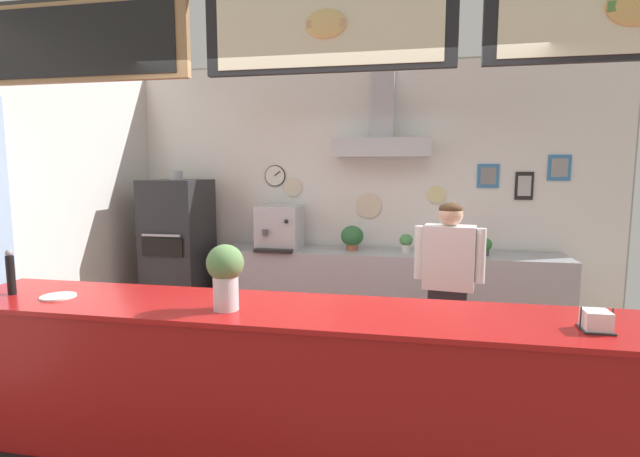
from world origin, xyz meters
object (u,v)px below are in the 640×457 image
object	(u,v)px
shop_worker	(448,288)
espresso_machine	(280,228)
potted_oregano	(485,246)
napkin_holder	(596,321)
potted_basil	(406,242)
pepper_grinder	(11,272)
pizza_oven	(179,253)
potted_thyme	(352,237)
condiment_plate	(58,296)
basil_vase	(225,275)

from	to	relation	value
shop_worker	espresso_machine	bearing A→B (deg)	-25.43
potted_oregano	napkin_holder	distance (m)	2.65
potted_basil	pepper_grinder	bearing A→B (deg)	-133.69
pepper_grinder	pizza_oven	bearing A→B (deg)	92.05
potted_thyme	potted_oregano	size ratio (longest dim) A/B	1.51
condiment_plate	basil_vase	world-z (taller)	basil_vase
potted_oregano	condiment_plate	size ratio (longest dim) A/B	0.86
condiment_plate	pepper_grinder	xyz separation A→B (m)	(-0.34, 0.01, 0.14)
basil_vase	pepper_grinder	size ratio (longest dim) A/B	1.29
potted_thyme	potted_oregano	xyz separation A→B (m)	(1.41, -0.04, -0.05)
potted_basil	napkin_holder	bearing A→B (deg)	-69.54
condiment_plate	espresso_machine	bearing A→B (deg)	74.65
potted_oregano	pepper_grinder	bearing A→B (deg)	-141.48
shop_worker	potted_thyme	size ratio (longest dim) A/B	5.61
espresso_machine	potted_basil	size ratio (longest dim) A/B	2.64
potted_thyme	basil_vase	size ratio (longest dim) A/B	0.72
potted_thyme	napkin_holder	distance (m)	3.11
potted_basil	napkin_holder	xyz separation A→B (m)	(0.98, -2.62, 0.03)
espresso_machine	potted_thyme	xyz separation A→B (m)	(0.82, 0.06, -0.09)
shop_worker	potted_thyme	distance (m)	1.59
pizza_oven	basil_vase	distance (m)	2.93
potted_oregano	basil_vase	size ratio (longest dim) A/B	0.48
potted_oregano	condiment_plate	world-z (taller)	potted_oregano
potted_basil	potted_oregano	world-z (taller)	potted_basil
potted_thyme	condiment_plate	bearing A→B (deg)	-119.99
pizza_oven	pepper_grinder	size ratio (longest dim) A/B	6.06
shop_worker	potted_basil	distance (m)	1.26
shop_worker	basil_vase	bearing A→B (deg)	55.72
pizza_oven	potted_thyme	bearing A→B (deg)	7.25
shop_worker	potted_basil	size ratio (longest dim) A/B	7.49
condiment_plate	napkin_holder	bearing A→B (deg)	-0.50
pizza_oven	espresso_machine	size ratio (longest dim) A/B	3.29
shop_worker	espresso_machine	size ratio (longest dim) A/B	2.84
shop_worker	napkin_holder	distance (m)	1.57
potted_basil	shop_worker	bearing A→B (deg)	-73.07
potted_thyme	potted_oregano	distance (m)	1.41
potted_thyme	basil_vase	bearing A→B (deg)	-98.17
potted_basil	potted_oregano	bearing A→B (deg)	1.89
potted_thyme	pepper_grinder	bearing A→B (deg)	-125.31
shop_worker	potted_oregano	xyz separation A→B (m)	(0.45, 1.22, 0.18)
shop_worker	potted_oregano	distance (m)	1.31
potted_thyme	espresso_machine	bearing A→B (deg)	-176.13
pizza_oven	espresso_machine	bearing A→B (deg)	9.64
pizza_oven	shop_worker	world-z (taller)	pizza_oven
potted_basil	basil_vase	size ratio (longest dim) A/B	0.54
condiment_plate	shop_worker	bearing A→B (deg)	29.36
basil_vase	potted_thyme	bearing A→B (deg)	81.83
potted_oregano	basil_vase	world-z (taller)	basil_vase
pizza_oven	potted_thyme	size ratio (longest dim) A/B	6.50
espresso_machine	basil_vase	size ratio (longest dim) A/B	1.43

